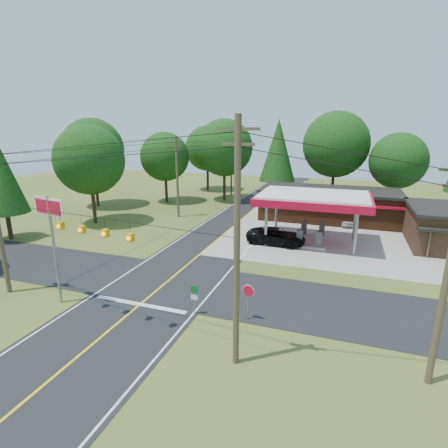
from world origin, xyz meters
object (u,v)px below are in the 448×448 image
(sedan_car, at_px, (347,219))
(octagonal_stop_sign, at_px, (248,294))
(big_stop_sign, at_px, (51,225))
(suv_car, at_px, (276,236))
(gas_canopy, at_px, (313,200))

(sedan_car, relative_size, octagonal_stop_sign, 1.73)
(big_stop_sign, xyz_separation_m, octagonal_stop_sign, (12.00, 2.00, -3.58))
(suv_car, bearing_deg, sedan_car, -31.29)
(gas_canopy, height_order, big_stop_sign, big_stop_sign)
(sedan_car, bearing_deg, octagonal_stop_sign, -108.47)
(big_stop_sign, bearing_deg, suv_car, 56.50)
(gas_canopy, relative_size, big_stop_sign, 1.51)
(sedan_car, bearing_deg, suv_car, -129.94)
(suv_car, height_order, big_stop_sign, big_stop_sign)
(gas_canopy, xyz_separation_m, suv_car, (-3.17, -1.64, -3.48))
(sedan_car, bearing_deg, big_stop_sign, -129.62)
(gas_canopy, height_order, octagonal_stop_sign, gas_canopy)
(suv_car, height_order, octagonal_stop_sign, octagonal_stop_sign)
(suv_car, height_order, sedan_car, suv_car)
(gas_canopy, xyz_separation_m, big_stop_sign, (-14.00, -18.01, 0.96))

